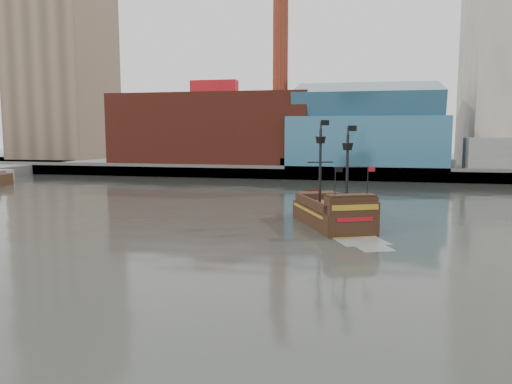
# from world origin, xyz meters

# --- Properties ---
(ground) EXTENTS (400.00, 400.00, 0.00)m
(ground) POSITION_xyz_m (0.00, 0.00, 0.00)
(ground) COLOR #292B26
(ground) RESTS_ON ground
(promenade_far) EXTENTS (220.00, 60.00, 2.00)m
(promenade_far) POSITION_xyz_m (0.00, 92.00, 1.00)
(promenade_far) COLOR slate
(promenade_far) RESTS_ON ground
(seawall) EXTENTS (220.00, 1.00, 2.60)m
(seawall) POSITION_xyz_m (0.00, 62.50, 1.30)
(seawall) COLOR #4C4C49
(seawall) RESTS_ON ground
(skyline) EXTENTS (149.00, 45.00, 62.00)m
(skyline) POSITION_xyz_m (5.21, 84.56, 24.55)
(skyline) COLOR brown
(skyline) RESTS_ON promenade_far
(pirate_ship) EXTENTS (9.93, 15.15, 10.96)m
(pirate_ship) POSITION_xyz_m (7.38, 16.18, 0.99)
(pirate_ship) COLOR black
(pirate_ship) RESTS_ON ground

